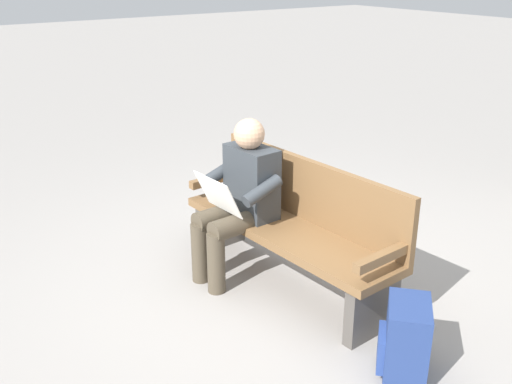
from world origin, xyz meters
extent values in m
plane|color=gray|center=(0.00, 0.00, 0.00)|extent=(40.00, 40.00, 0.00)
cube|color=brown|center=(0.00, 0.00, 0.42)|extent=(1.83, 0.60, 0.06)
cube|color=brown|center=(0.01, -0.21, 0.68)|extent=(1.80, 0.17, 0.45)
cube|color=brown|center=(-0.85, -0.06, 0.57)|extent=(0.09, 0.48, 0.06)
cube|color=brown|center=(0.85, 0.06, 0.57)|extent=(0.09, 0.48, 0.06)
cube|color=#4C4742|center=(-0.80, -0.05, 0.20)|extent=(0.11, 0.44, 0.39)
cube|color=#4C4742|center=(0.80, 0.05, 0.20)|extent=(0.11, 0.44, 0.39)
cube|color=#33383D|center=(0.33, 0.07, 0.71)|extent=(0.41, 0.25, 0.52)
sphere|color=tan|center=(0.33, 0.09, 1.07)|extent=(0.22, 0.22, 0.22)
cylinder|color=#4C4233|center=(0.22, 0.28, 0.47)|extent=(0.18, 0.43, 0.15)
cylinder|color=#4C4233|center=(0.42, 0.29, 0.47)|extent=(0.18, 0.43, 0.15)
cylinder|color=#4C4233|center=(0.20, 0.46, 0.23)|extent=(0.13, 0.13, 0.45)
cylinder|color=#4C4233|center=(0.40, 0.48, 0.23)|extent=(0.13, 0.13, 0.45)
cylinder|color=#33383D|center=(0.08, 0.16, 0.74)|extent=(0.11, 0.32, 0.18)
cylinder|color=#33383D|center=(0.56, 0.19, 0.74)|extent=(0.11, 0.32, 0.18)
cube|color=silver|center=(0.31, 0.37, 0.68)|extent=(0.41, 0.16, 0.27)
cube|color=navy|center=(-1.18, 0.07, 0.23)|extent=(0.40, 0.41, 0.46)
cube|color=navy|center=(-1.08, 0.16, 0.16)|extent=(0.19, 0.20, 0.21)
camera|label=1|loc=(-2.94, 2.34, 2.21)|focal=41.43mm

